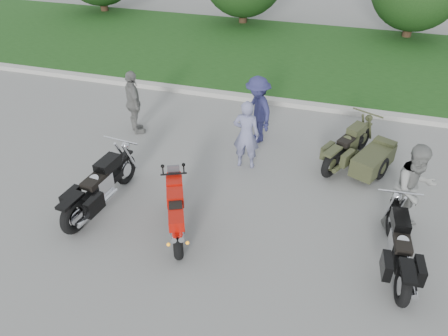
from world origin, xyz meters
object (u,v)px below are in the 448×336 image
(person_stripe, at_px, (246,135))
(sportbike_red, at_px, (176,212))
(person_denim, at_px, (257,110))
(cruiser_right, at_px, (399,250))
(cruiser_sidecar, at_px, (362,155))
(person_back, at_px, (134,103))
(person_grey, at_px, (414,188))
(cruiser_left, at_px, (98,189))

(person_stripe, bearing_deg, sportbike_red, 73.59)
(person_stripe, distance_m, person_denim, 1.23)
(cruiser_right, relative_size, cruiser_sidecar, 1.08)
(person_denim, height_order, person_back, person_denim)
(person_grey, relative_size, person_back, 1.06)
(person_denim, bearing_deg, person_grey, 13.76)
(cruiser_sidecar, relative_size, person_denim, 1.20)
(cruiser_sidecar, bearing_deg, sportbike_red, -110.63)
(person_stripe, bearing_deg, person_denim, -90.84)
(sportbike_red, xyz_separation_m, person_denim, (0.64, 3.87, 0.35))
(sportbike_red, bearing_deg, person_back, 102.81)
(person_grey, xyz_separation_m, person_denim, (-3.55, 2.39, -0.04))
(person_stripe, height_order, person_grey, person_grey)
(cruiser_sidecar, xyz_separation_m, person_stripe, (-2.61, -0.60, 0.44))
(cruiser_right, distance_m, person_back, 7.25)
(cruiser_sidecar, xyz_separation_m, person_back, (-5.79, 0.14, 0.45))
(sportbike_red, bearing_deg, person_denim, 56.71)
(cruiser_right, xyz_separation_m, person_grey, (0.18, 1.24, 0.46))
(cruiser_right, height_order, person_grey, person_grey)
(sportbike_red, distance_m, cruiser_sidecar, 4.61)
(cruiser_left, xyz_separation_m, person_denim, (2.45, 3.61, 0.39))
(sportbike_red, bearing_deg, cruiser_left, 147.96)
(cruiser_left, distance_m, person_denim, 4.38)
(cruiser_right, distance_m, person_denim, 4.97)
(cruiser_left, xyz_separation_m, cruiser_sidecar, (5.08, 2.98, -0.08))
(person_denim, bearing_deg, person_stripe, -40.96)
(sportbike_red, height_order, cruiser_left, cruiser_left)
(sportbike_red, relative_size, cruiser_left, 0.73)
(person_stripe, bearing_deg, cruiser_sidecar, -169.30)
(person_stripe, height_order, person_denim, person_denim)
(cruiser_left, bearing_deg, sportbike_red, -1.83)
(cruiser_sidecar, height_order, person_back, person_back)
(cruiser_right, distance_m, cruiser_sidecar, 3.08)
(cruiser_sidecar, bearing_deg, person_back, -156.70)
(cruiser_left, height_order, person_grey, person_grey)
(person_denim, xyz_separation_m, person_back, (-3.16, -0.49, -0.02))
(person_grey, relative_size, person_denim, 1.04)
(sportbike_red, distance_m, cruiser_right, 4.01)
(cruiser_right, height_order, person_back, person_back)
(cruiser_left, bearing_deg, person_grey, 17.91)
(sportbike_red, distance_m, person_back, 4.23)
(person_grey, xyz_separation_m, person_back, (-6.71, 1.89, -0.05))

